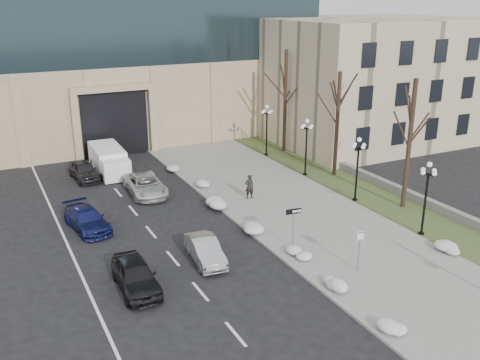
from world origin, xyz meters
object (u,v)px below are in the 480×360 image
object	(u,v)px
pedestrian	(249,187)
lamppost_c	(306,140)
car_b	(205,250)
lamppost_b	(358,161)
lamppost_a	(427,189)
box_truck	(109,161)
lamppost_d	(267,124)
car_d	(145,185)
car_e	(84,171)
car_c	(87,219)
one_way_sign	(296,216)
keep_sign	(360,243)
car_a	(136,275)

from	to	relation	value
pedestrian	lamppost_c	world-z (taller)	lamppost_c
car_b	lamppost_b	bearing A→B (deg)	21.14
lamppost_a	pedestrian	bearing A→B (deg)	123.09
box_truck	lamppost_d	size ratio (longest dim) A/B	1.37
lamppost_a	lamppost_b	xyz separation A→B (m)	(0.00, 6.50, 0.00)
car_d	lamppost_c	size ratio (longest dim) A/B	1.11
lamppost_a	lamppost_d	distance (m)	19.50
car_e	box_truck	world-z (taller)	box_truck
pedestrian	lamppost_a	distance (m)	12.37
box_truck	lamppost_a	distance (m)	25.61
car_e	lamppost_b	distance (m)	21.56
car_c	pedestrian	bearing A→B (deg)	-8.85
car_e	lamppost_c	xyz separation A→B (m)	(16.41, -7.30, 2.34)
car_b	car_c	world-z (taller)	car_c
lamppost_a	lamppost_c	distance (m)	13.00
car_d	car_e	size ratio (longest dim) A/B	1.22
car_c	lamppost_d	distance (m)	20.59
pedestrian	lamppost_a	xyz separation A→B (m)	(6.66, -10.22, 2.06)
one_way_sign	keep_sign	xyz separation A→B (m)	(1.58, -3.76, -0.41)
car_a	car_e	xyz separation A→B (m)	(1.17, 18.61, -0.03)
car_b	one_way_sign	bearing A→B (deg)	-6.15
car_c	one_way_sign	world-z (taller)	one_way_sign
car_e	car_c	bearing A→B (deg)	-104.03
car_a	car_b	xyz separation A→B (m)	(4.30, 1.20, -0.10)
car_d	lamppost_b	xyz separation A→B (m)	(13.01, -8.26, 2.34)
car_c	one_way_sign	size ratio (longest dim) A/B	1.78
car_e	car_d	bearing A→B (deg)	-62.24
lamppost_a	lamppost_d	bearing A→B (deg)	90.00
car_b	car_d	size ratio (longest dim) A/B	0.77
car_e	lamppost_c	distance (m)	18.11
car_a	pedestrian	distance (m)	13.86
car_d	car_e	world-z (taller)	car_e
one_way_sign	lamppost_b	xyz separation A→B (m)	(8.09, 4.72, 0.91)
one_way_sign	car_e	bearing A→B (deg)	120.88
car_e	lamppost_a	distance (m)	26.20
car_e	lamppost_b	world-z (taller)	lamppost_b
car_d	pedestrian	distance (m)	7.82
one_way_sign	lamppost_d	size ratio (longest dim) A/B	0.55
keep_sign	lamppost_d	distance (m)	22.48
one_way_sign	car_b	bearing A→B (deg)	174.61
car_e	pedestrian	distance (m)	14.03
car_c	car_e	bearing A→B (deg)	71.01
pedestrian	box_truck	bearing A→B (deg)	-46.51
car_a	car_d	xyz separation A→B (m)	(4.57, 13.07, -0.04)
keep_sign	lamppost_c	xyz separation A→B (m)	(6.51, 14.98, 1.32)
car_c	lamppost_d	xyz separation A→B (m)	(18.23, 9.26, 2.40)
car_d	keep_sign	distance (m)	17.98
lamppost_b	car_c	bearing A→B (deg)	168.39
lamppost_b	lamppost_c	xyz separation A→B (m)	(0.00, 6.50, 0.00)
car_e	one_way_sign	size ratio (longest dim) A/B	1.65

